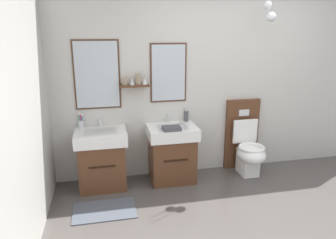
{
  "coord_description": "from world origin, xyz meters",
  "views": [
    {
      "loc": [
        -1.76,
        -2.3,
        1.9
      ],
      "look_at": [
        -0.95,
        1.4,
        0.84
      ],
      "focal_mm": 33.43,
      "sensor_mm": 36.0,
      "label": 1
    }
  ],
  "objects_px": {
    "toothbrush_cup": "(81,123)",
    "soap_dispenser": "(186,116)",
    "folded_hand_towel": "(172,128)",
    "vanity_sink_right": "(172,152)",
    "vanity_sink_left": "(102,158)",
    "toilet": "(246,146)"
  },
  "relations": [
    {
      "from": "folded_hand_towel",
      "to": "vanity_sink_right",
      "type": "bearing_deg",
      "value": 75.5
    },
    {
      "from": "vanity_sink_right",
      "to": "toilet",
      "type": "bearing_deg",
      "value": 0.8
    },
    {
      "from": "vanity_sink_left",
      "to": "soap_dispenser",
      "type": "xyz_separation_m",
      "value": [
        1.14,
        0.19,
        0.43
      ]
    },
    {
      "from": "toilet",
      "to": "soap_dispenser",
      "type": "relative_size",
      "value": 5.6
    },
    {
      "from": "vanity_sink_left",
      "to": "folded_hand_towel",
      "type": "distance_m",
      "value": 0.95
    },
    {
      "from": "toilet",
      "to": "toothbrush_cup",
      "type": "height_order",
      "value": "toilet"
    },
    {
      "from": "toilet",
      "to": "folded_hand_towel",
      "type": "xyz_separation_m",
      "value": [
        -1.1,
        -0.17,
        0.38
      ]
    },
    {
      "from": "vanity_sink_left",
      "to": "toothbrush_cup",
      "type": "relative_size",
      "value": 3.59
    },
    {
      "from": "toothbrush_cup",
      "to": "vanity_sink_left",
      "type": "bearing_deg",
      "value": -37.21
    },
    {
      "from": "vanity_sink_right",
      "to": "soap_dispenser",
      "type": "distance_m",
      "value": 0.53
    },
    {
      "from": "toilet",
      "to": "soap_dispenser",
      "type": "height_order",
      "value": "toilet"
    },
    {
      "from": "soap_dispenser",
      "to": "toothbrush_cup",
      "type": "bearing_deg",
      "value": -179.59
    },
    {
      "from": "vanity_sink_left",
      "to": "folded_hand_towel",
      "type": "height_order",
      "value": "folded_hand_towel"
    },
    {
      "from": "vanity_sink_right",
      "to": "toothbrush_cup",
      "type": "height_order",
      "value": "toothbrush_cup"
    },
    {
      "from": "toilet",
      "to": "toothbrush_cup",
      "type": "bearing_deg",
      "value": 175.79
    },
    {
      "from": "toilet",
      "to": "soap_dispenser",
      "type": "bearing_deg",
      "value": 168.22
    },
    {
      "from": "toilet",
      "to": "toothbrush_cup",
      "type": "xyz_separation_m",
      "value": [
        -2.19,
        0.16,
        0.42
      ]
    },
    {
      "from": "toothbrush_cup",
      "to": "soap_dispenser",
      "type": "bearing_deg",
      "value": 0.41
    },
    {
      "from": "toothbrush_cup",
      "to": "folded_hand_towel",
      "type": "xyz_separation_m",
      "value": [
        1.09,
        -0.33,
        -0.04
      ]
    },
    {
      "from": "toothbrush_cup",
      "to": "soap_dispenser",
      "type": "distance_m",
      "value": 1.37
    },
    {
      "from": "vanity_sink_left",
      "to": "soap_dispenser",
      "type": "bearing_deg",
      "value": 9.26
    },
    {
      "from": "folded_hand_towel",
      "to": "vanity_sink_left",
      "type": "bearing_deg",
      "value": 169.78
    }
  ]
}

